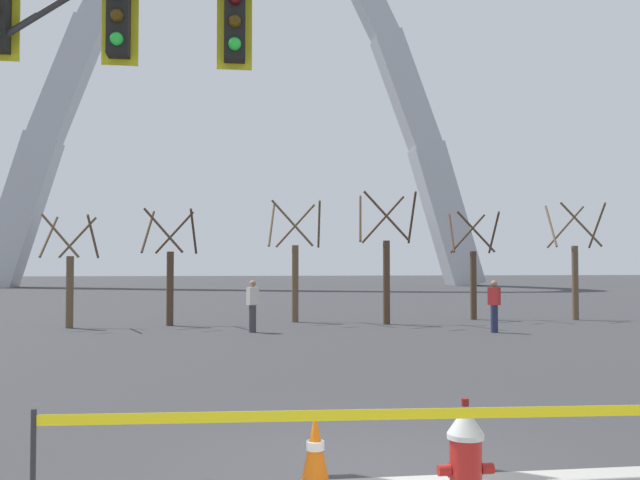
{
  "coord_description": "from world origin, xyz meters",
  "views": [
    {
      "loc": [
        -1.48,
        -6.8,
        2.07
      ],
      "look_at": [
        0.13,
        5.0,
        2.5
      ],
      "focal_mm": 38.64,
      "sensor_mm": 36.0,
      "label": 1
    }
  ],
  "objects_px": {
    "traffic_cone_by_hydrant": "(315,452)",
    "pedestrian_standing_center": "(253,306)",
    "traffic_signal_gantry": "(27,80)",
    "monument_arch": "(242,94)",
    "pedestrian_walking_left": "(494,306)",
    "fire_hydrant": "(465,464)"
  },
  "relations": [
    {
      "from": "fire_hydrant",
      "to": "pedestrian_walking_left",
      "type": "xyz_separation_m",
      "value": [
        6.2,
        14.73,
        0.35
      ]
    },
    {
      "from": "traffic_cone_by_hydrant",
      "to": "monument_arch",
      "type": "bearing_deg",
      "value": 89.37
    },
    {
      "from": "monument_arch",
      "to": "pedestrian_walking_left",
      "type": "bearing_deg",
      "value": -81.78
    },
    {
      "from": "pedestrian_walking_left",
      "to": "fire_hydrant",
      "type": "bearing_deg",
      "value": -112.82
    },
    {
      "from": "traffic_cone_by_hydrant",
      "to": "pedestrian_standing_center",
      "type": "bearing_deg",
      "value": 90.04
    },
    {
      "from": "traffic_signal_gantry",
      "to": "monument_arch",
      "type": "bearing_deg",
      "value": 86.19
    },
    {
      "from": "traffic_cone_by_hydrant",
      "to": "traffic_signal_gantry",
      "type": "distance_m",
      "value": 5.49
    },
    {
      "from": "traffic_signal_gantry",
      "to": "pedestrian_walking_left",
      "type": "xyz_separation_m",
      "value": [
        10.49,
        11.64,
        -3.45
      ]
    },
    {
      "from": "traffic_signal_gantry",
      "to": "monument_arch",
      "type": "height_order",
      "value": "monument_arch"
    },
    {
      "from": "traffic_signal_gantry",
      "to": "pedestrian_standing_center",
      "type": "distance_m",
      "value": 13.52
    },
    {
      "from": "fire_hydrant",
      "to": "pedestrian_standing_center",
      "type": "bearing_deg",
      "value": 94.04
    },
    {
      "from": "fire_hydrant",
      "to": "pedestrian_standing_center",
      "type": "height_order",
      "value": "pedestrian_standing_center"
    },
    {
      "from": "traffic_signal_gantry",
      "to": "pedestrian_standing_center",
      "type": "bearing_deg",
      "value": 75.96
    },
    {
      "from": "pedestrian_walking_left",
      "to": "pedestrian_standing_center",
      "type": "distance_m",
      "value": 7.39
    },
    {
      "from": "traffic_signal_gantry",
      "to": "traffic_cone_by_hydrant",
      "type": "bearing_deg",
      "value": -34.39
    },
    {
      "from": "traffic_cone_by_hydrant",
      "to": "pedestrian_walking_left",
      "type": "bearing_deg",
      "value": 62.14
    },
    {
      "from": "traffic_signal_gantry",
      "to": "monument_arch",
      "type": "distance_m",
      "value": 59.54
    },
    {
      "from": "traffic_signal_gantry",
      "to": "pedestrian_walking_left",
      "type": "height_order",
      "value": "traffic_signal_gantry"
    },
    {
      "from": "traffic_cone_by_hydrant",
      "to": "pedestrian_walking_left",
      "type": "height_order",
      "value": "pedestrian_walking_left"
    },
    {
      "from": "fire_hydrant",
      "to": "traffic_cone_by_hydrant",
      "type": "bearing_deg",
      "value": 140.36
    },
    {
      "from": "pedestrian_walking_left",
      "to": "monument_arch",
      "type": "bearing_deg",
      "value": 98.22
    },
    {
      "from": "pedestrian_standing_center",
      "to": "fire_hydrant",
      "type": "bearing_deg",
      "value": -85.96
    }
  ]
}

